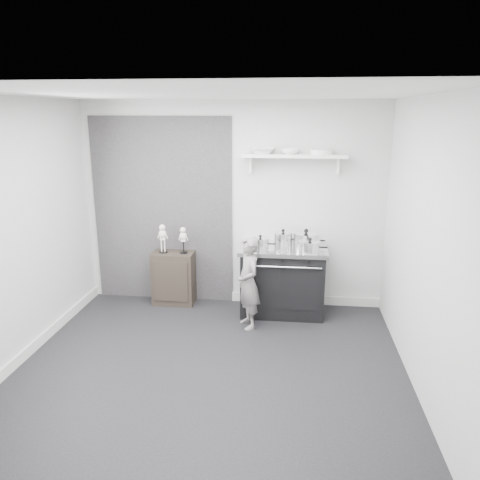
# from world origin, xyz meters

# --- Properties ---
(ground) EXTENTS (4.00, 4.00, 0.00)m
(ground) POSITION_xyz_m (0.00, 0.00, 0.00)
(ground) COLOR black
(ground) RESTS_ON ground
(room_shell) EXTENTS (4.02, 3.62, 2.71)m
(room_shell) POSITION_xyz_m (-0.09, 0.15, 1.64)
(room_shell) COLOR beige
(room_shell) RESTS_ON ground
(wall_shelf) EXTENTS (1.30, 0.26, 0.24)m
(wall_shelf) POSITION_xyz_m (0.80, 1.68, 2.01)
(wall_shelf) COLOR white
(wall_shelf) RESTS_ON room_shell
(stove) EXTENTS (1.11, 0.69, 0.89)m
(stove) POSITION_xyz_m (0.70, 1.48, 0.45)
(stove) COLOR black
(stove) RESTS_ON ground
(side_cabinet) EXTENTS (0.56, 0.32, 0.72)m
(side_cabinet) POSITION_xyz_m (-0.78, 1.61, 0.36)
(side_cabinet) COLOR black
(side_cabinet) RESTS_ON ground
(child) EXTENTS (0.42, 0.49, 1.13)m
(child) POSITION_xyz_m (0.30, 0.99, 0.57)
(child) COLOR slate
(child) RESTS_ON ground
(pot_front_left) EXTENTS (0.31, 0.22, 0.18)m
(pot_front_left) POSITION_xyz_m (0.41, 1.39, 0.96)
(pot_front_left) COLOR silver
(pot_front_left) RESTS_ON stove
(pot_back_left) EXTENTS (0.33, 0.25, 0.21)m
(pot_back_left) POSITION_xyz_m (0.69, 1.57, 0.97)
(pot_back_left) COLOR silver
(pot_back_left) RESTS_ON stove
(pot_back_right) EXTENTS (0.41, 0.32, 0.23)m
(pot_back_right) POSITION_xyz_m (0.98, 1.55, 0.98)
(pot_back_right) COLOR silver
(pot_back_right) RESTS_ON stove
(pot_front_right) EXTENTS (0.34, 0.26, 0.18)m
(pot_front_right) POSITION_xyz_m (1.02, 1.30, 0.96)
(pot_front_right) COLOR silver
(pot_front_right) RESTS_ON stove
(skeleton_full) EXTENTS (0.12, 0.08, 0.44)m
(skeleton_full) POSITION_xyz_m (-0.91, 1.61, 0.94)
(skeleton_full) COLOR silver
(skeleton_full) RESTS_ON side_cabinet
(skeleton_torso) EXTENTS (0.11, 0.07, 0.41)m
(skeleton_torso) POSITION_xyz_m (-0.63, 1.61, 0.93)
(skeleton_torso) COLOR silver
(skeleton_torso) RESTS_ON side_cabinet
(bowl_large) EXTENTS (0.32, 0.32, 0.08)m
(bowl_large) POSITION_xyz_m (0.40, 1.67, 2.08)
(bowl_large) COLOR white
(bowl_large) RESTS_ON wall_shelf
(bowl_small) EXTENTS (0.23, 0.23, 0.07)m
(bowl_small) POSITION_xyz_m (0.75, 1.67, 2.08)
(bowl_small) COLOR white
(bowl_small) RESTS_ON wall_shelf
(plate_stack) EXTENTS (0.28, 0.28, 0.06)m
(plate_stack) POSITION_xyz_m (1.14, 1.67, 2.07)
(plate_stack) COLOR white
(plate_stack) RESTS_ON wall_shelf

